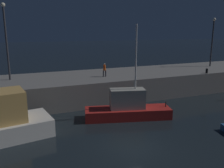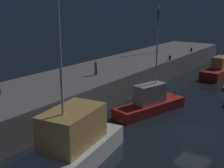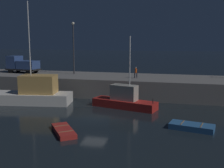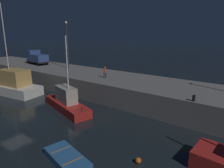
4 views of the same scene
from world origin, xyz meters
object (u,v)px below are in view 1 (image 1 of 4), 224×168
fishing_boat_white (128,108)px  bollard_central (207,71)px  lamp_post_west (6,36)px  lamp_post_east (212,38)px  dockworker (105,69)px

fishing_boat_white → bollard_central: bearing=17.3°
lamp_post_west → lamp_post_east: lamp_post_west is taller
fishing_boat_white → lamp_post_east: size_ratio=1.21×
lamp_post_west → bollard_central: 23.54m
dockworker → bollard_central: dockworker is taller
lamp_post_east → bollard_central: bearing=-137.6°
fishing_boat_white → bollard_central: fishing_boat_white is taller
fishing_boat_white → dockworker: size_ratio=5.42×
lamp_post_west → lamp_post_east: size_ratio=1.14×
lamp_post_west → dockworker: size_ratio=5.13×
lamp_post_west → dockworker: 10.96m
fishing_boat_white → dockworker: fishing_boat_white is taller
lamp_post_west → dockworker: bearing=-12.3°
dockworker → bollard_central: (12.56, -2.70, -0.59)m
lamp_post_east → bollard_central: 7.55m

